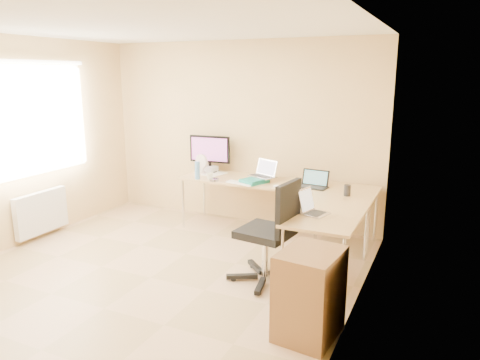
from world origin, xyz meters
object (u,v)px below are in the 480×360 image
at_px(laptop_center, 262,169).
at_px(office_chair, 265,235).
at_px(water_bottle, 197,170).
at_px(desk_return, 327,244).
at_px(laptop_black, 313,179).
at_px(cabinet, 309,295).
at_px(keyboard, 240,183).
at_px(desk_fan, 203,165).
at_px(mug, 210,176).
at_px(desk_main, 275,208).
at_px(monitor, 210,154).
at_px(laptop_return, 314,205).

relative_size(laptop_center, office_chair, 0.31).
bearing_deg(water_bottle, desk_return, -19.30).
bearing_deg(office_chair, laptop_black, 91.49).
bearing_deg(cabinet, keyboard, 135.16).
distance_m(desk_fan, office_chair, 2.10).
relative_size(mug, water_bottle, 0.39).
distance_m(desk_main, laptop_center, 0.57).
relative_size(water_bottle, office_chair, 0.22).
bearing_deg(mug, desk_fan, 133.87).
height_order(monitor, laptop_return, monitor).
bearing_deg(monitor, cabinet, -50.34).
relative_size(desk_fan, office_chair, 0.24).
xyz_separation_m(monitor, mug, (0.24, -0.45, -0.22)).
relative_size(desk_return, monitor, 2.08).
relative_size(laptop_center, laptop_return, 1.14).
bearing_deg(mug, laptop_center, 17.55).
bearing_deg(laptop_return, desk_return, -22.21).
relative_size(monitor, keyboard, 1.56).
xyz_separation_m(mug, office_chair, (1.27, -1.12, -0.27)).
bearing_deg(cabinet, desk_return, 103.60).
xyz_separation_m(monitor, cabinet, (2.23, -2.37, -0.64)).
bearing_deg(desk_main, desk_return, -45.73).
relative_size(desk_main, laptop_return, 8.62).
bearing_deg(keyboard, water_bottle, -166.38).
bearing_deg(laptop_return, office_chair, 130.13).
distance_m(desk_return, mug, 2.03).
height_order(mug, cabinet, mug).
bearing_deg(laptop_center, laptop_black, 18.39).
distance_m(laptop_center, office_chair, 1.52).
relative_size(laptop_center, laptop_black, 0.99).
bearing_deg(desk_main, office_chair, -73.40).
xyz_separation_m(desk_return, monitor, (-2.08, 1.20, 0.63)).
xyz_separation_m(keyboard, cabinet, (1.51, -1.87, -0.38)).
xyz_separation_m(desk_main, office_chair, (0.41, -1.37, 0.14)).
distance_m(laptop_black, cabinet, 2.22).
bearing_deg(desk_return, laptop_center, 140.07).
distance_m(water_bottle, cabinet, 2.90).
relative_size(mug, cabinet, 0.12).
bearing_deg(desk_return, cabinet, -82.71).
xyz_separation_m(mug, cabinet, (1.99, -1.93, -0.41)).
xyz_separation_m(laptop_black, mug, (-1.40, -0.16, -0.07)).
height_order(laptop_center, keyboard, laptop_center).
distance_m(laptop_black, office_chair, 1.33).
distance_m(monitor, desk_fan, 0.22).
distance_m(laptop_center, laptop_return, 1.54).
distance_m(desk_return, laptop_black, 1.12).
relative_size(laptop_return, cabinet, 0.40).
height_order(laptop_center, mug, laptop_center).
bearing_deg(desk_fan, mug, -28.99).
distance_m(monitor, office_chair, 2.24).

